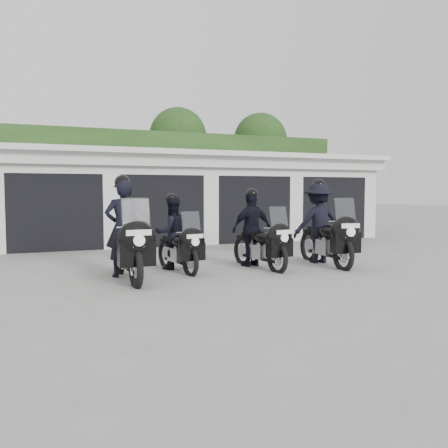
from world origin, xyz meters
name	(u,v)px	position (x,y,z in m)	size (l,w,h in m)	color
ground	(233,276)	(0.00, 0.00, 0.00)	(80.00, 80.00, 0.00)	gray
garage_block	(145,199)	(0.00, 8.06, 1.42)	(16.40, 6.80, 2.96)	silver
background_vegetation	(129,167)	(0.37, 12.92, 2.77)	(20.00, 3.90, 5.80)	#1B3A15
police_bike_a	(126,237)	(-2.03, 0.48, 0.83)	(0.74, 2.40, 2.09)	black
police_bike_b	(175,237)	(-0.86, 1.16, 0.72)	(0.86, 1.96, 1.72)	black
police_bike_c	(256,233)	(0.94, 0.88, 0.77)	(1.06, 2.09, 1.83)	black
police_bike_d	(322,227)	(2.60, 0.76, 0.88)	(1.28, 2.36, 2.06)	black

